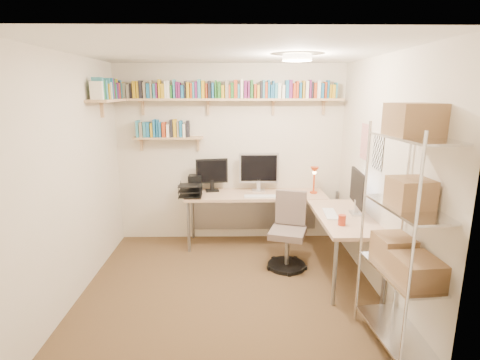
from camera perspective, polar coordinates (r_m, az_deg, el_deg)
ground at (r=4.34m, az=-1.56°, el=-16.00°), size 3.20×3.20×0.00m
room_shell at (r=3.83m, az=-1.64°, el=4.66°), size 3.24×3.04×2.52m
wall_shelves at (r=5.10m, az=-6.47°, el=12.16°), size 3.12×1.09×0.80m
corner_desk at (r=4.97m, az=4.15°, el=-2.91°), size 2.30×1.94×1.29m
office_chair at (r=4.69m, az=7.35°, el=-8.44°), size 0.52×0.53×0.94m
wire_rack at (r=3.23m, az=24.24°, el=-4.44°), size 0.47×0.85×2.04m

